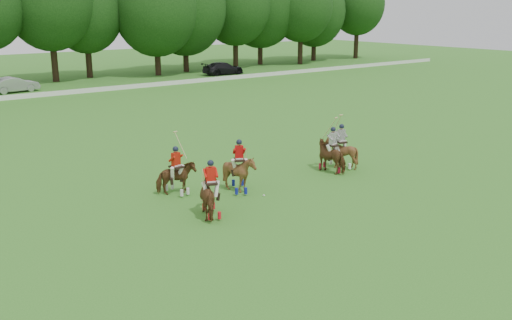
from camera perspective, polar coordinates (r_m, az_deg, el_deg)
ground at (r=22.46m, az=5.03°, el=-5.98°), size 180.00×180.00×0.00m
boundary_rail at (r=55.79m, az=-22.43°, el=5.90°), size 120.00×0.10×0.44m
car_mid at (r=60.21m, az=-23.02°, el=6.94°), size 4.71×2.28×1.49m
car_right at (r=70.36m, az=-3.30°, el=9.13°), size 5.28×2.23×1.52m
polo_red_a at (r=22.55m, az=-4.50°, el=-3.63°), size 1.50×2.07×2.30m
polo_red_b at (r=25.37m, az=-7.95°, el=-1.75°), size 1.63×1.46×2.72m
polo_red_c at (r=25.46m, az=-1.68°, el=-1.29°), size 1.95×2.02×2.40m
polo_stripe_a at (r=28.81m, az=7.63°, el=0.43°), size 1.21×1.99×2.83m
polo_stripe_b at (r=29.51m, az=8.46°, el=0.76°), size 1.57×1.69×2.85m
polo_ball at (r=25.03m, az=0.80°, el=-3.57°), size 0.09×0.09×0.09m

